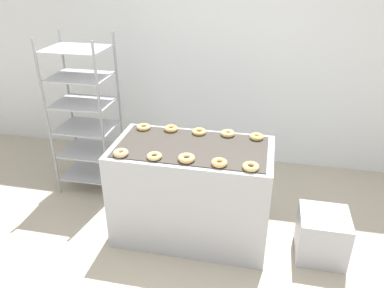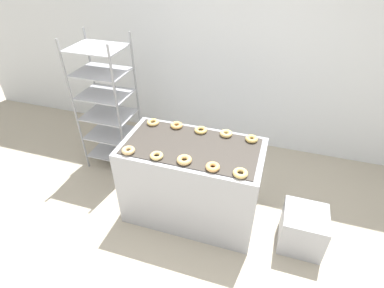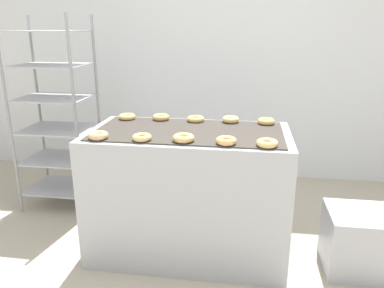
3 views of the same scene
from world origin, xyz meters
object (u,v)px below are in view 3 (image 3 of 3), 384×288
object	(u,v)px
fryer_machine	(189,192)
glaze_bin	(357,241)
donut_near_right	(226,141)
donut_far_right	(231,119)
donut_near_left	(142,137)
donut_far_leftmost	(127,117)
donut_far_left	(161,117)
donut_far_center	(196,119)
baking_rack_cart	(56,114)
donut_near_rightmost	(267,143)
donut_near_leftmost	(98,135)
donut_far_rightmost	(266,121)
donut_near_center	(183,138)

from	to	relation	value
fryer_machine	glaze_bin	distance (m)	1.14
donut_near_right	donut_far_right	xyz separation A→B (m)	(-0.00, 0.52, 0.00)
donut_near_left	donut_far_leftmost	bearing A→B (deg)	116.93
donut_far_left	fryer_machine	bearing A→B (deg)	-46.80
donut_far_center	baking_rack_cart	bearing A→B (deg)	166.25
fryer_machine	glaze_bin	world-z (taller)	fryer_machine
baking_rack_cart	donut_far_right	world-z (taller)	baking_rack_cart
donut_near_rightmost	donut_far_right	distance (m)	0.58
baking_rack_cart	donut_far_leftmost	bearing A→B (deg)	-23.02
donut_near_leftmost	donut_near_right	distance (m)	0.77
glaze_bin	donut_far_rightmost	distance (m)	0.98
donut_near_right	donut_far_right	bearing A→B (deg)	90.14
glaze_bin	donut_near_leftmost	world-z (taller)	donut_near_leftmost
donut_far_leftmost	baking_rack_cart	bearing A→B (deg)	156.98
donut_far_leftmost	donut_far_left	xyz separation A→B (m)	(0.25, 0.02, 0.00)
baking_rack_cart	donut_near_left	world-z (taller)	baking_rack_cart
donut_near_rightmost	donut_far_leftmost	world-z (taller)	donut_near_rightmost
donut_far_rightmost	donut_near_rightmost	bearing A→B (deg)	-91.56
fryer_machine	donut_near_leftmost	size ratio (longest dim) A/B	11.03
fryer_machine	donut_near_rightmost	distance (m)	0.72
glaze_bin	donut_near_left	size ratio (longest dim) A/B	3.49
donut_near_leftmost	donut_far_left	size ratio (longest dim) A/B	0.98
donut_near_center	donut_far_right	size ratio (longest dim) A/B	1.07
donut_near_right	donut_far_right	distance (m)	0.52
donut_near_center	donut_near_right	bearing A→B (deg)	-3.23
baking_rack_cart	donut_near_rightmost	distance (m)	1.90
donut_far_right	donut_far_leftmost	bearing A→B (deg)	-178.54
baking_rack_cart	donut_near_rightmost	world-z (taller)	baking_rack_cart
baking_rack_cart	donut_near_center	size ratio (longest dim) A/B	12.52
baking_rack_cart	donut_near_rightmost	bearing A→B (deg)	-25.49
donut_near_center	donut_far_left	world-z (taller)	donut_near_center
donut_near_left	donut_near_right	distance (m)	0.50
donut_near_leftmost	glaze_bin	bearing A→B (deg)	7.04
fryer_machine	donut_far_left	world-z (taller)	donut_far_left
donut_near_right	donut_far_leftmost	bearing A→B (deg)	146.44
donut_near_center	donut_near_rightmost	xyz separation A→B (m)	(0.48, -0.02, -0.00)
donut_near_right	donut_far_rightmost	world-z (taller)	same
donut_far_rightmost	baking_rack_cart	bearing A→B (deg)	170.02
donut_near_right	baking_rack_cart	bearing A→B (deg)	151.35
glaze_bin	donut_far_right	size ratio (longest dim) A/B	3.36
donut_far_left	donut_far_leftmost	bearing A→B (deg)	-176.12
donut_far_right	donut_near_rightmost	bearing A→B (deg)	-66.19
donut_far_right	donut_far_rightmost	xyz separation A→B (m)	(0.25, -0.01, -0.00)
donut_near_center	donut_far_left	size ratio (longest dim) A/B	1.06
donut_near_center	donut_far_rightmost	world-z (taller)	donut_near_center
donut_near_leftmost	donut_near_rightmost	bearing A→B (deg)	0.03
donut_far_leftmost	donut_far_right	bearing A→B (deg)	1.46
donut_near_left	donut_far_right	bearing A→B (deg)	46.12
glaze_bin	donut_far_rightmost	size ratio (longest dim) A/B	3.47
donut_near_leftmost	donut_far_rightmost	size ratio (longest dim) A/B	1.02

